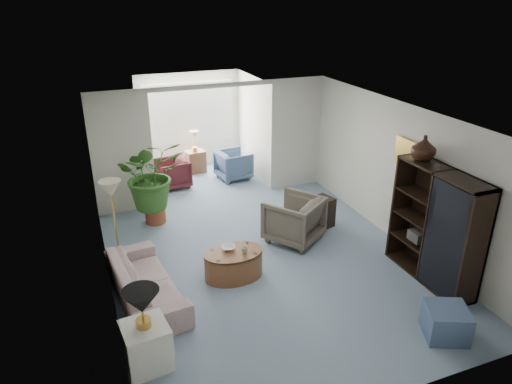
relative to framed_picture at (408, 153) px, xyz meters
name	(u,v)px	position (x,y,z in m)	size (l,w,h in m)	color
floor	(269,266)	(-2.46, 0.10, -1.70)	(6.00, 6.00, 0.00)	#8096AA
sunroom_floor	(203,180)	(-2.46, 4.20, -1.70)	(2.60, 2.60, 0.00)	#8096AA
back_pier_left	(122,154)	(-4.36, 3.10, -0.45)	(1.20, 0.12, 2.50)	silver
back_pier_right	(296,134)	(-0.56, 3.10, -0.45)	(1.20, 0.12, 2.50)	silver
back_header	(213,86)	(-2.46, 3.10, 0.75)	(2.60, 0.12, 0.10)	silver
window_pane	(189,113)	(-2.46, 5.28, -0.30)	(2.20, 0.02, 1.50)	white
window_blinds	(190,113)	(-2.46, 5.25, -0.30)	(2.20, 0.02, 1.50)	white
framed_picture	(408,153)	(0.00, 0.00, 0.00)	(0.04, 0.50, 0.40)	beige
sofa	(145,282)	(-4.50, -0.06, -1.41)	(1.99, 0.78, 0.58)	beige
end_table	(146,346)	(-4.70, -1.41, -1.41)	(0.53, 0.53, 0.58)	white
table_lamp	(141,302)	(-4.70, -1.41, -0.77)	(0.44, 0.44, 0.30)	black
floor_lamp	(110,189)	(-4.75, 1.36, -0.45)	(0.36, 0.36, 0.28)	beige
coffee_table	(234,264)	(-3.10, 0.03, -1.47)	(0.95, 0.95, 0.45)	brown
coffee_bowl	(228,248)	(-3.15, 0.13, -1.22)	(0.22, 0.22, 0.05)	white
coffee_cup	(245,250)	(-2.95, -0.07, -1.20)	(0.10, 0.10, 0.10)	#B4B49D
wingback_chair	(294,219)	(-1.70, 0.77, -1.28)	(0.89, 0.91, 0.83)	#655D4F
side_table_dark	(320,213)	(-1.00, 1.07, -1.41)	(0.48, 0.39, 0.58)	black
entertainment_cabinet	(436,226)	(-0.23, -1.12, -0.79)	(0.44, 1.64, 1.82)	black
cabinet_urn	(424,148)	(-0.23, -0.62, 0.31)	(0.37, 0.37, 0.39)	black
ottoman	(446,322)	(-0.95, -2.30, -1.49)	(0.53, 0.53, 0.42)	#4C5C83
plant_pot	(155,214)	(-3.92, 2.40, -1.54)	(0.40, 0.40, 0.32)	brown
house_plant	(152,174)	(-3.92, 2.40, -0.69)	(1.25, 1.08, 1.38)	#2F6020
sunroom_chair_blue	(234,165)	(-1.73, 4.05, -1.35)	(0.74, 0.76, 0.69)	#4C5C83
sunroom_chair_maroon	(172,173)	(-3.23, 4.05, -1.37)	(0.71, 0.73, 0.67)	#591E25
sunroom_table	(196,162)	(-2.48, 4.80, -1.42)	(0.45, 0.35, 0.55)	brown
shelf_clutter	(439,239)	(-0.28, -1.27, -0.91)	(0.30, 1.05, 0.61)	#494644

